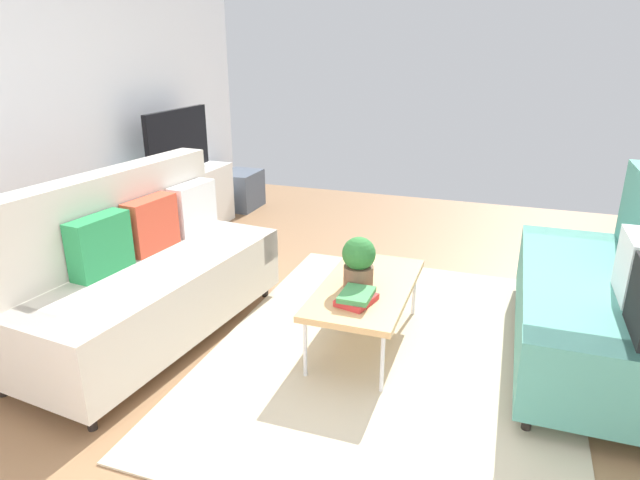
% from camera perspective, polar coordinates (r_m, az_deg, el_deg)
% --- Properties ---
extents(ground_plane, '(7.68, 7.68, 0.00)m').
position_cam_1_polar(ground_plane, '(3.59, 6.35, -11.62)').
color(ground_plane, '#936B47').
extents(wall_far, '(6.40, 0.12, 2.90)m').
position_cam_1_polar(wall_far, '(4.59, -30.12, 12.03)').
color(wall_far, silver).
rests_on(wall_far, ground_plane).
extents(area_rug, '(2.90, 2.20, 0.01)m').
position_cam_1_polar(area_rug, '(3.60, 7.63, -11.46)').
color(area_rug, beige).
rests_on(area_rug, ground_plane).
extents(couch_beige, '(1.97, 1.03, 1.10)m').
position_cam_1_polar(couch_beige, '(3.76, -18.18, -3.35)').
color(couch_beige, beige).
rests_on(couch_beige, ground_plane).
extents(couch_green, '(1.90, 0.85, 1.10)m').
position_cam_1_polar(couch_green, '(3.71, 27.95, -5.15)').
color(couch_green, teal).
rests_on(couch_green, ground_plane).
extents(coffee_table, '(1.10, 0.56, 0.42)m').
position_cam_1_polar(coffee_table, '(3.50, 4.88, -5.13)').
color(coffee_table, tan).
rests_on(coffee_table, ground_plane).
extents(tv_console, '(1.40, 0.44, 0.64)m').
position_cam_1_polar(tv_console, '(5.73, -14.26, 3.55)').
color(tv_console, silver).
rests_on(tv_console, ground_plane).
extents(tv, '(1.00, 0.20, 0.64)m').
position_cam_1_polar(tv, '(5.59, -14.64, 9.77)').
color(tv, black).
rests_on(tv, tv_console).
extents(storage_trunk, '(0.52, 0.40, 0.44)m').
position_cam_1_polar(storage_trunk, '(6.62, -8.28, 5.21)').
color(storage_trunk, '#4C5666').
rests_on(storage_trunk, ground_plane).
extents(potted_plant, '(0.21, 0.21, 0.33)m').
position_cam_1_polar(potted_plant, '(3.40, 4.08, -2.27)').
color(potted_plant, brown).
rests_on(potted_plant, coffee_table).
extents(table_book_0, '(0.28, 0.23, 0.04)m').
position_cam_1_polar(table_book_0, '(3.25, 3.85, -6.28)').
color(table_book_0, red).
rests_on(table_book_0, coffee_table).
extents(table_book_1, '(0.24, 0.18, 0.03)m').
position_cam_1_polar(table_book_1, '(3.24, 3.86, -5.74)').
color(table_book_1, '#3F8C4C').
rests_on(table_book_1, table_book_0).
extents(vase_0, '(0.13, 0.13, 0.18)m').
position_cam_1_polar(vase_0, '(5.21, -18.58, 6.16)').
color(vase_0, '#4C72B2').
rests_on(vase_0, tv_console).
extents(vase_1, '(0.13, 0.13, 0.16)m').
position_cam_1_polar(vase_1, '(5.36, -17.32, 6.57)').
color(vase_1, '#33B29E').
rests_on(vase_1, tv_console).
extents(bottle_0, '(0.04, 0.04, 0.17)m').
position_cam_1_polar(bottle_0, '(5.46, -15.39, 7.06)').
color(bottle_0, purple).
rests_on(bottle_0, tv_console).
extents(bottle_1, '(0.05, 0.05, 0.17)m').
position_cam_1_polar(bottle_1, '(5.53, -14.86, 7.27)').
color(bottle_1, gold).
rests_on(bottle_1, tv_console).
extents(bottle_2, '(0.06, 0.06, 0.15)m').
position_cam_1_polar(bottle_2, '(5.62, -14.27, 7.39)').
color(bottle_2, orange).
rests_on(bottle_2, tv_console).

